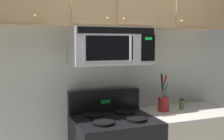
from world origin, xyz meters
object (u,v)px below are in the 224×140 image
(over_range_microwave, at_px, (110,46))
(spice_jar, at_px, (182,104))
(utensil_crock_red, at_px, (163,102))
(salt_shaker, at_px, (166,103))

(over_range_microwave, distance_m, spice_jar, 1.02)
(utensil_crock_red, bearing_deg, salt_shaker, 48.23)
(over_range_microwave, bearing_deg, utensil_crock_red, -4.78)
(salt_shaker, height_order, spice_jar, spice_jar)
(utensil_crock_red, distance_m, spice_jar, 0.24)
(over_range_microwave, bearing_deg, spice_jar, -2.56)
(spice_jar, bearing_deg, over_range_microwave, 177.44)
(over_range_microwave, xyz_separation_m, utensil_crock_red, (0.57, -0.05, -0.57))
(utensil_crock_red, relative_size, spice_jar, 3.50)
(salt_shaker, xyz_separation_m, spice_jar, (0.13, -0.11, 0.01))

